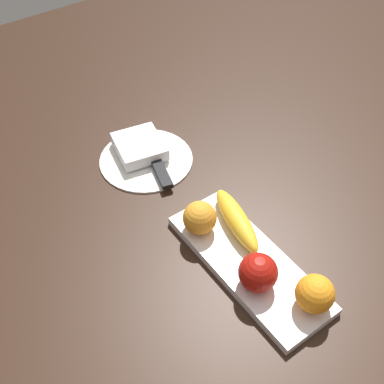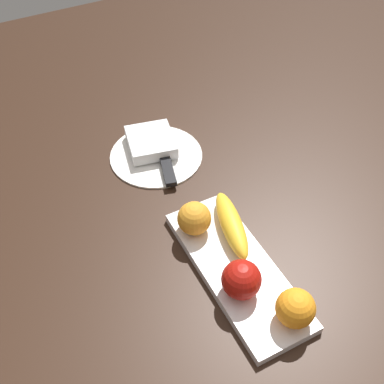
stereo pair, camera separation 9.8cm
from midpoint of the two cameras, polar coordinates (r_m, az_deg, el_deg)
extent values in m
plane|color=black|center=(0.92, 9.94, -10.15)|extent=(2.40, 2.40, 0.00)
cube|color=silver|center=(0.92, 8.37, -9.13)|extent=(0.35, 0.13, 0.02)
sphere|color=#A8140C|center=(0.85, 9.16, -10.33)|extent=(0.07, 0.07, 0.07)
ellipsoid|color=yellow|center=(0.94, 7.65, -3.97)|extent=(0.17, 0.08, 0.04)
sphere|color=orange|center=(0.84, 15.42, -13.24)|extent=(0.07, 0.07, 0.07)
sphere|color=orange|center=(0.93, 3.29, -3.28)|extent=(0.07, 0.07, 0.07)
cylinder|color=white|center=(1.12, -1.75, 4.27)|extent=(0.21, 0.21, 0.01)
cube|color=white|center=(1.13, -2.38, 5.79)|extent=(0.13, 0.12, 0.03)
cube|color=silver|center=(1.12, -0.88, 4.32)|extent=(0.15, 0.06, 0.00)
cube|color=black|center=(1.07, -0.23, 2.39)|extent=(0.09, 0.05, 0.01)
camera|label=1|loc=(0.05, -87.13, 3.02)|focal=45.37mm
camera|label=2|loc=(0.05, 92.87, -3.02)|focal=45.37mm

